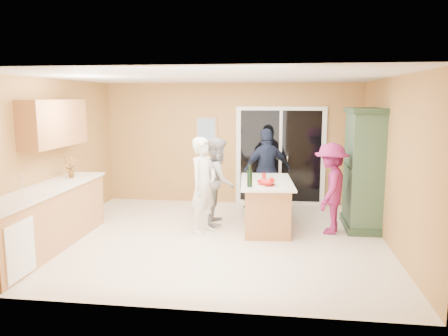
# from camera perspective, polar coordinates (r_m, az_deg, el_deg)

# --- Properties ---
(floor) EXTENTS (5.50, 5.50, 0.00)m
(floor) POSITION_cam_1_polar(r_m,az_deg,el_deg) (7.29, -1.29, -9.07)
(floor) COLOR silver
(floor) RESTS_ON ground
(ceiling) EXTENTS (5.50, 5.00, 0.10)m
(ceiling) POSITION_cam_1_polar(r_m,az_deg,el_deg) (6.93, -1.37, 11.82)
(ceiling) COLOR silver
(ceiling) RESTS_ON wall_back
(wall_back) EXTENTS (5.50, 0.10, 2.60)m
(wall_back) POSITION_cam_1_polar(r_m,az_deg,el_deg) (9.45, 1.01, 3.19)
(wall_back) COLOR tan
(wall_back) RESTS_ON ground
(wall_front) EXTENTS (5.50, 0.10, 2.60)m
(wall_front) POSITION_cam_1_polar(r_m,az_deg,el_deg) (4.57, -6.16, -3.20)
(wall_front) COLOR tan
(wall_front) RESTS_ON ground
(wall_left) EXTENTS (0.10, 5.00, 2.60)m
(wall_left) POSITION_cam_1_polar(r_m,az_deg,el_deg) (7.89, -21.47, 1.40)
(wall_left) COLOR tan
(wall_left) RESTS_ON ground
(wall_right) EXTENTS (0.10, 5.00, 2.60)m
(wall_right) POSITION_cam_1_polar(r_m,az_deg,el_deg) (7.11, 21.14, 0.63)
(wall_right) COLOR tan
(wall_right) RESTS_ON ground
(left_cabinet_run) EXTENTS (0.65, 3.05, 1.24)m
(left_cabinet_run) POSITION_cam_1_polar(r_m,az_deg,el_deg) (7.01, -23.05, -6.59)
(left_cabinet_run) COLOR #B27745
(left_cabinet_run) RESTS_ON floor
(upper_cabinets) EXTENTS (0.35, 1.60, 0.75)m
(upper_cabinets) POSITION_cam_1_polar(r_m,az_deg,el_deg) (7.58, -21.29, 5.49)
(upper_cabinets) COLOR #B27745
(upper_cabinets) RESTS_ON wall_left
(sliding_door) EXTENTS (1.90, 0.07, 2.10)m
(sliding_door) POSITION_cam_1_polar(r_m,az_deg,el_deg) (9.38, 7.37, 1.54)
(sliding_door) COLOR silver
(sliding_door) RESTS_ON floor
(framed_picture) EXTENTS (0.46, 0.04, 0.56)m
(framed_picture) POSITION_cam_1_polar(r_m,az_deg,el_deg) (9.48, -2.32, 5.03)
(framed_picture) COLOR #A77C53
(framed_picture) RESTS_ON wall_back
(kitchen_island) EXTENTS (1.01, 1.68, 0.85)m
(kitchen_island) POSITION_cam_1_polar(r_m,az_deg,el_deg) (7.72, 5.52, -4.98)
(kitchen_island) COLOR #B27745
(kitchen_island) RESTS_ON floor
(green_hutch) EXTENTS (0.61, 1.15, 2.11)m
(green_hutch) POSITION_cam_1_polar(r_m,az_deg,el_deg) (7.97, 17.72, -0.31)
(green_hutch) COLOR #223826
(green_hutch) RESTS_ON floor
(woman_white) EXTENTS (0.61, 0.71, 1.63)m
(woman_white) POSITION_cam_1_polar(r_m,az_deg,el_deg) (7.37, -2.71, -2.29)
(woman_white) COLOR silver
(woman_white) RESTS_ON floor
(woman_grey) EXTENTS (0.64, 0.80, 1.57)m
(woman_grey) POSITION_cam_1_polar(r_m,az_deg,el_deg) (7.94, -0.76, -1.69)
(woman_grey) COLOR gray
(woman_grey) RESTS_ON floor
(woman_navy) EXTENTS (1.07, 0.79, 1.69)m
(woman_navy) POSITION_cam_1_polar(r_m,az_deg,el_deg) (8.76, 5.62, -0.33)
(woman_navy) COLOR #1A243A
(woman_navy) RESTS_ON floor
(woman_magenta) EXTENTS (0.83, 1.12, 1.54)m
(woman_magenta) POSITION_cam_1_polar(r_m,az_deg,el_deg) (7.58, 13.77, -2.59)
(woman_magenta) COLOR #8A1E5D
(woman_magenta) RESTS_ON floor
(serving_bowl) EXTENTS (0.33, 0.33, 0.07)m
(serving_bowl) POSITION_cam_1_polar(r_m,az_deg,el_deg) (7.24, 5.51, -1.96)
(serving_bowl) COLOR red
(serving_bowl) RESTS_ON kitchen_island
(tulip_vase) EXTENTS (0.23, 0.19, 0.38)m
(tulip_vase) POSITION_cam_1_polar(r_m,az_deg,el_deg) (7.79, -19.42, 0.15)
(tulip_vase) COLOR #9E180F
(tulip_vase) RESTS_ON left_cabinet_run
(tumbler_near) EXTENTS (0.08, 0.08, 0.11)m
(tumbler_near) POSITION_cam_1_polar(r_m,az_deg,el_deg) (7.33, 6.23, -1.69)
(tumbler_near) COLOR red
(tumbler_near) RESTS_ON kitchen_island
(tumbler_far) EXTENTS (0.07, 0.07, 0.10)m
(tumbler_far) POSITION_cam_1_polar(r_m,az_deg,el_deg) (7.81, 5.23, -1.04)
(tumbler_far) COLOR red
(tumbler_far) RESTS_ON kitchen_island
(wine_bottle) EXTENTS (0.09, 0.09, 0.37)m
(wine_bottle) POSITION_cam_1_polar(r_m,az_deg,el_deg) (7.07, 3.37, -1.32)
(wine_bottle) COLOR black
(wine_bottle) RESTS_ON kitchen_island
(white_plate) EXTENTS (0.30, 0.30, 0.02)m
(white_plate) POSITION_cam_1_polar(r_m,az_deg,el_deg) (7.24, 4.74, -2.18)
(white_plate) COLOR white
(white_plate) RESTS_ON kitchen_island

